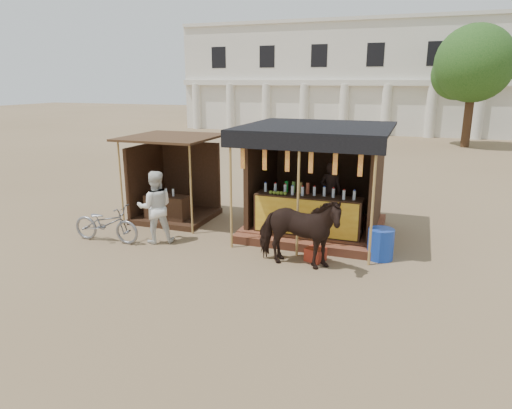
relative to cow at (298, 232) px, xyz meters
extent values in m
plane|color=#846B4C|center=(-1.18, -0.93, -0.79)|extent=(120.00, 120.00, 0.00)
cube|color=brown|center=(-0.18, 2.57, -0.68)|extent=(3.40, 2.80, 0.22)
cube|color=brown|center=(-0.18, 1.02, -0.69)|extent=(3.40, 0.35, 0.20)
cube|color=#382014|center=(-0.18, 1.62, -0.09)|extent=(2.60, 0.55, 0.95)
cube|color=#C88A17|center=(-0.18, 1.33, -0.09)|extent=(2.50, 0.02, 0.88)
cube|color=#382014|center=(-0.18, 3.82, 0.68)|extent=(3.00, 0.12, 2.50)
cube|color=#382014|center=(-1.68, 2.57, 0.68)|extent=(0.12, 2.50, 2.50)
cube|color=#382014|center=(1.32, 2.57, 0.68)|extent=(0.12, 2.50, 2.50)
cube|color=black|center=(-0.18, 2.37, 1.96)|extent=(3.60, 3.60, 0.06)
cube|color=black|center=(-0.18, 0.59, 1.78)|extent=(3.60, 0.06, 0.36)
cylinder|color=tan|center=(-1.78, 0.62, 0.59)|extent=(0.06, 0.06, 2.75)
cylinder|color=tan|center=(-0.18, 0.62, 0.59)|extent=(0.06, 0.06, 2.75)
cylinder|color=tan|center=(1.42, 0.62, 0.59)|extent=(0.06, 0.06, 2.75)
cube|color=red|center=(-1.48, 0.62, 1.41)|extent=(0.10, 0.02, 0.55)
cube|color=red|center=(-0.96, 0.62, 1.41)|extent=(0.10, 0.02, 0.55)
cube|color=red|center=(-0.44, 0.62, 1.41)|extent=(0.10, 0.02, 0.55)
cube|color=red|center=(0.08, 0.62, 1.41)|extent=(0.10, 0.02, 0.55)
cube|color=red|center=(0.60, 0.62, 1.41)|extent=(0.10, 0.02, 0.55)
cube|color=red|center=(1.12, 0.62, 1.41)|extent=(0.10, 0.02, 0.55)
imported|color=black|center=(0.17, 2.67, 0.24)|extent=(0.64, 0.46, 1.62)
cube|color=#382014|center=(-4.18, 2.27, -0.71)|extent=(2.00, 2.00, 0.15)
cube|color=#382014|center=(-4.18, 3.22, 0.26)|extent=(1.90, 0.10, 2.10)
cube|color=#382014|center=(-5.13, 2.27, 0.26)|extent=(0.10, 1.90, 2.10)
cube|color=#472D19|center=(-4.18, 2.17, 1.56)|extent=(2.40, 2.40, 0.06)
cylinder|color=tan|center=(-5.23, 1.22, 0.39)|extent=(0.05, 0.05, 2.35)
cylinder|color=tan|center=(-3.13, 1.22, 0.39)|extent=(0.05, 0.05, 2.35)
cube|color=#382014|center=(-4.18, 1.77, -0.39)|extent=(1.20, 0.50, 0.80)
imported|color=black|center=(0.00, 0.00, 0.00)|extent=(1.88, 0.89, 1.58)
imported|color=gray|center=(-4.83, -0.03, -0.32)|extent=(1.79, 0.68, 0.93)
imported|color=white|center=(-3.65, 0.36, 0.10)|extent=(1.09, 1.02, 1.78)
cylinder|color=#163BAA|center=(1.61, 1.07, -0.44)|extent=(0.60, 0.60, 0.69)
cube|color=maroon|center=(0.28, 0.46, -0.64)|extent=(0.47, 0.47, 0.30)
cube|color=#186D25|center=(0.76, 1.67, -0.59)|extent=(0.69, 0.54, 0.40)
cube|color=white|center=(0.76, 1.67, -0.36)|extent=(0.72, 0.57, 0.06)
cube|color=silver|center=(-3.18, 29.07, 3.21)|extent=(26.00, 7.00, 8.00)
cube|color=silver|center=(-3.18, 25.47, 2.91)|extent=(26.00, 0.50, 0.40)
cube|color=silver|center=(-3.18, 25.57, 7.26)|extent=(26.00, 0.30, 0.25)
cylinder|color=silver|center=(-15.18, 25.47, 1.01)|extent=(0.70, 0.70, 3.60)
cylinder|color=silver|center=(-12.18, 25.47, 1.01)|extent=(0.70, 0.70, 3.60)
cylinder|color=silver|center=(-9.18, 25.47, 1.01)|extent=(0.70, 0.70, 3.60)
cylinder|color=silver|center=(-6.18, 25.47, 1.01)|extent=(0.70, 0.70, 3.60)
cylinder|color=silver|center=(-3.18, 25.47, 1.01)|extent=(0.70, 0.70, 3.60)
cylinder|color=silver|center=(-0.18, 25.47, 1.01)|extent=(0.70, 0.70, 3.60)
cylinder|color=silver|center=(2.82, 25.47, 1.01)|extent=(0.70, 0.70, 3.60)
cylinder|color=silver|center=(5.82, 25.47, 1.01)|extent=(0.70, 0.70, 3.60)
cylinder|color=#382314|center=(4.82, 21.07, 1.21)|extent=(0.50, 0.50, 4.00)
sphere|color=#365E20|center=(4.82, 21.07, 4.01)|extent=(4.40, 4.40, 4.40)
sphere|color=#365E20|center=(4.02, 21.67, 3.41)|extent=(2.99, 2.99, 2.99)
camera|label=1|loc=(2.21, -8.82, 3.05)|focal=32.00mm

